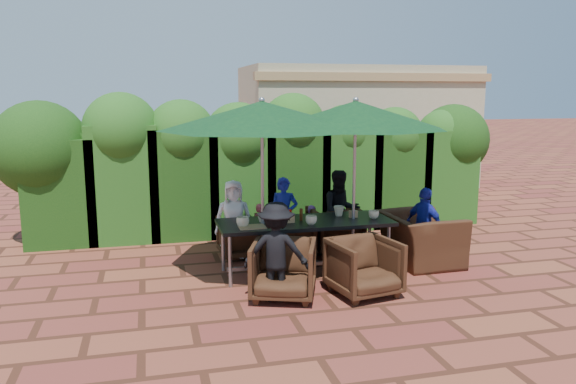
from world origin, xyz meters
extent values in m
plane|color=brown|center=(0.00, 0.00, 0.00)|extent=(80.00, 80.00, 0.00)
cube|color=black|center=(0.02, -0.21, 0.72)|extent=(2.43, 0.90, 0.05)
cube|color=gray|center=(0.02, -0.21, 0.12)|extent=(2.23, 0.05, 0.05)
cylinder|color=gray|center=(-1.09, -0.56, 0.35)|extent=(0.05, 0.05, 0.70)
cylinder|color=gray|center=(-1.09, 0.14, 0.35)|extent=(0.05, 0.05, 0.70)
cylinder|color=gray|center=(1.14, -0.56, 0.35)|extent=(0.05, 0.05, 0.70)
cylinder|color=gray|center=(1.14, 0.14, 0.35)|extent=(0.05, 0.05, 0.70)
cylinder|color=gray|center=(-0.59, -0.23, 0.01)|extent=(0.44, 0.44, 0.03)
cylinder|color=gray|center=(-0.59, -0.23, 1.20)|extent=(0.04, 0.04, 2.40)
cone|color=black|center=(-0.59, -0.23, 2.22)|extent=(2.77, 2.77, 0.38)
sphere|color=gray|center=(-0.59, -0.23, 2.42)|extent=(0.08, 0.08, 0.08)
cylinder|color=gray|center=(0.72, -0.26, 0.01)|extent=(0.44, 0.44, 0.03)
cylinder|color=gray|center=(0.72, -0.26, 1.20)|extent=(0.04, 0.04, 2.40)
cone|color=black|center=(0.72, -0.26, 2.22)|extent=(2.56, 2.56, 0.38)
sphere|color=gray|center=(0.72, -0.26, 2.42)|extent=(0.08, 0.08, 0.08)
imported|color=black|center=(-0.72, 0.77, 0.35)|extent=(0.72, 0.68, 0.70)
imported|color=black|center=(0.05, 0.63, 0.39)|extent=(0.92, 0.88, 0.79)
imported|color=black|center=(0.79, 0.72, 0.40)|extent=(0.79, 0.75, 0.79)
imported|color=black|center=(-0.51, -1.12, 0.40)|extent=(0.97, 0.94, 0.79)
imported|color=black|center=(0.50, -1.26, 0.40)|extent=(0.89, 0.85, 0.79)
imported|color=black|center=(1.80, -0.21, 0.50)|extent=(0.78, 1.17, 1.00)
imported|color=white|center=(-0.83, 0.82, 0.60)|extent=(0.63, 0.42, 1.20)
imported|color=#1D259D|center=(-0.04, 0.79, 0.61)|extent=(0.54, 0.49, 1.21)
imported|color=black|center=(0.87, 0.71, 0.65)|extent=(0.64, 0.41, 1.31)
imported|color=black|center=(-0.61, -1.16, 0.61)|extent=(0.86, 0.57, 1.23)
imported|color=#1D259D|center=(1.86, -0.23, 0.57)|extent=(0.57, 0.75, 1.15)
imported|color=#D14960|center=(-0.38, 0.90, 0.40)|extent=(0.34, 0.30, 0.79)
imported|color=purple|center=(0.44, 0.84, 0.37)|extent=(0.31, 0.28, 0.74)
imported|color=#278D26|center=(1.34, 4.13, 0.77)|extent=(1.51, 0.76, 1.54)
imported|color=#D14960|center=(2.65, 4.34, 0.90)|extent=(0.97, 0.72, 1.80)
imported|color=gray|center=(3.37, 4.36, 0.83)|extent=(1.14, 0.68, 1.66)
imported|color=beige|center=(-0.89, -0.37, 0.82)|extent=(0.18, 0.18, 0.14)
imported|color=beige|center=(-0.58, -0.15, 0.81)|extent=(0.14, 0.14, 0.13)
imported|color=beige|center=(0.04, -0.46, 0.81)|extent=(0.16, 0.16, 0.13)
imported|color=beige|center=(0.58, -0.04, 0.82)|extent=(0.16, 0.16, 0.15)
imported|color=beige|center=(1.00, -0.33, 0.81)|extent=(0.15, 0.15, 0.12)
cylinder|color=#B20C0A|center=(-0.19, -0.20, 0.83)|extent=(0.04, 0.04, 0.17)
cylinder|color=#4C230C|center=(-0.03, -0.19, 0.83)|extent=(0.04, 0.04, 0.17)
cube|color=tan|center=(-0.77, -0.43, 0.76)|extent=(0.35, 0.25, 0.02)
cube|color=tan|center=(-0.21, -0.27, 0.80)|extent=(0.12, 0.06, 0.10)
cube|color=tan|center=(0.75, -0.18, 0.80)|extent=(0.12, 0.06, 0.10)
cube|color=#12370F|center=(-3.50, 2.30, 0.89)|extent=(1.15, 0.95, 1.78)
sphere|color=#12370F|center=(-3.50, 2.30, 1.68)|extent=(0.95, 0.95, 0.95)
cube|color=#12370F|center=(-2.50, 2.30, 1.00)|extent=(1.15, 0.95, 1.99)
sphere|color=#12370F|center=(-2.50, 2.30, 1.89)|extent=(1.28, 1.28, 1.28)
cube|color=#12370F|center=(-1.50, 2.30, 0.96)|extent=(1.15, 0.95, 1.91)
sphere|color=#12370F|center=(-1.50, 2.30, 1.81)|extent=(1.20, 1.20, 1.20)
cube|color=#12370F|center=(-0.50, 2.30, 0.92)|extent=(1.15, 0.95, 1.83)
sphere|color=#12370F|center=(-0.50, 2.30, 1.73)|extent=(1.25, 1.25, 1.25)
cube|color=#12370F|center=(0.50, 2.30, 1.02)|extent=(1.15, 0.95, 2.03)
sphere|color=#12370F|center=(0.50, 2.30, 1.93)|extent=(1.17, 1.17, 1.17)
cube|color=#12370F|center=(1.50, 2.30, 0.94)|extent=(1.15, 0.95, 1.87)
sphere|color=#12370F|center=(1.50, 2.30, 1.77)|extent=(1.06, 1.06, 1.06)
cube|color=#12370F|center=(2.50, 2.30, 0.90)|extent=(1.15, 0.95, 1.81)
sphere|color=#12370F|center=(2.50, 2.30, 1.71)|extent=(1.09, 1.09, 1.09)
cube|color=#12370F|center=(3.50, 2.30, 0.91)|extent=(1.15, 0.95, 1.81)
sphere|color=#12370F|center=(3.50, 2.30, 1.71)|extent=(0.98, 0.98, 0.98)
sphere|color=#12370F|center=(-3.80, 2.40, 1.60)|extent=(1.60, 1.60, 1.60)
sphere|color=#12370F|center=(3.80, 2.40, 1.60)|extent=(1.40, 1.40, 1.40)
cube|color=#BBAC8B|center=(3.50, 7.00, 1.60)|extent=(6.00, 3.00, 3.20)
cube|color=tan|center=(3.50, 5.55, 2.90)|extent=(6.20, 0.25, 0.20)
camera|label=1|loc=(-2.08, -7.59, 2.52)|focal=35.00mm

